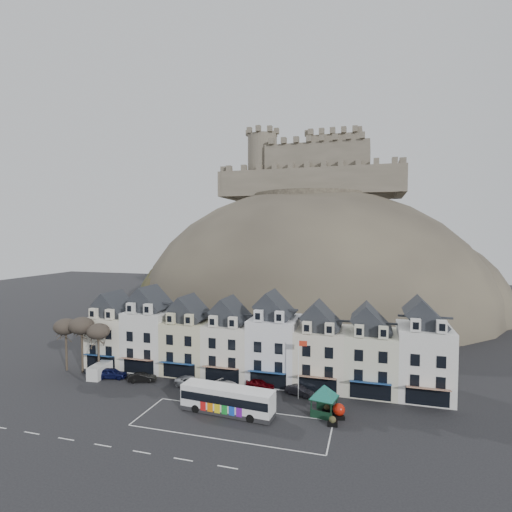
{
  "coord_description": "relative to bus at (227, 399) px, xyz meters",
  "views": [
    {
      "loc": [
        17.0,
        -40.39,
        21.44
      ],
      "look_at": [
        -1.85,
        24.0,
        17.76
      ],
      "focal_mm": 28.0,
      "sensor_mm": 36.0,
      "label": 1
    }
  ],
  "objects": [
    {
      "name": "car_white",
      "position": [
        -1.75,
        6.08,
        -1.1
      ],
      "size": [
        5.03,
        3.32,
        1.35
      ],
      "primitive_type": "imported",
      "rotation": [
        0.0,
        0.0,
        1.24
      ],
      "color": "silver",
      "rests_on": "ground"
    },
    {
      "name": "coach_bay_markings",
      "position": [
        1.39,
        -2.17,
        -1.78
      ],
      "size": [
        22.0,
        7.5,
        0.01
      ],
      "primitive_type": "cube",
      "color": "silver",
      "rests_on": "ground"
    },
    {
      "name": "bus",
      "position": [
        0.0,
        0.0,
        0.0
      ],
      "size": [
        11.58,
        3.55,
        3.22
      ],
      "rotation": [
        0.0,
        0.0,
        -0.08
      ],
      "color": "#262628",
      "rests_on": "ground"
    },
    {
      "name": "tree_left_far",
      "position": [
        -29.61,
        7.08,
        5.12
      ],
      "size": [
        3.61,
        3.61,
        8.24
      ],
      "color": "#352C21",
      "rests_on": "ground"
    },
    {
      "name": "castle_hill",
      "position": [
        0.64,
        65.53,
        -1.67
      ],
      "size": [
        100.0,
        76.0,
        68.0
      ],
      "color": "#312C26",
      "rests_on": "ground"
    },
    {
      "name": "bus_shelter",
      "position": [
        11.17,
        2.74,
        1.09
      ],
      "size": [
        5.72,
        5.72,
        3.7
      ],
      "rotation": [
        0.0,
        0.0,
        -0.19
      ],
      "color": "black",
      "rests_on": "ground"
    },
    {
      "name": "planter_east",
      "position": [
        12.39,
        0.29,
        -1.24
      ],
      "size": [
        1.18,
        0.79,
        1.13
      ],
      "rotation": [
        0.0,
        0.0,
        0.1
      ],
      "color": "black",
      "rests_on": "ground"
    },
    {
      "name": "castle",
      "position": [
        -0.11,
        72.51,
        38.41
      ],
      "size": [
        50.2,
        22.2,
        22.0
      ],
      "color": "brown",
      "rests_on": "ground"
    },
    {
      "name": "townhouse_terrace",
      "position": [
        -0.47,
        12.55,
        3.52
      ],
      "size": [
        54.4,
        9.35,
        11.8
      ],
      "color": "#ECE6CD",
      "rests_on": "ground"
    },
    {
      "name": "ground",
      "position": [
        -0.61,
        -3.42,
        -1.78
      ],
      "size": [
        300.0,
        300.0,
        0.0
      ],
      "primitive_type": "plane",
      "color": "black",
      "rests_on": "ground"
    },
    {
      "name": "white_van",
      "position": [
        -22.69,
        6.08,
        -0.81
      ],
      "size": [
        2.31,
        4.42,
        1.93
      ],
      "rotation": [
        0.0,
        0.0,
        0.11
      ],
      "color": "silver",
      "rests_on": "ground"
    },
    {
      "name": "car_navy",
      "position": [
        -20.61,
        6.08,
        -1.02
      ],
      "size": [
        4.76,
        2.75,
        1.52
      ],
      "primitive_type": "imported",
      "rotation": [
        0.0,
        0.0,
        1.8
      ],
      "color": "#0B0F38",
      "rests_on": "ground"
    },
    {
      "name": "planter_west",
      "position": [
        11.39,
        3.58,
        -1.32
      ],
      "size": [
        1.01,
        0.67,
        0.96
      ],
      "rotation": [
        0.0,
        0.0,
        -0.11
      ],
      "color": "black",
      "rests_on": "ground"
    },
    {
      "name": "tree_left_mid",
      "position": [
        -26.61,
        7.08,
        5.46
      ],
      "size": [
        3.78,
        3.78,
        8.64
      ],
      "color": "#352C21",
      "rests_on": "ground"
    },
    {
      "name": "car_silver",
      "position": [
        -7.57,
        6.08,
        -1.06
      ],
      "size": [
        5.58,
        3.98,
        1.43
      ],
      "primitive_type": "imported",
      "rotation": [
        0.0,
        0.0,
        1.22
      ],
      "color": "#ACAFB4",
      "rests_on": "ground"
    },
    {
      "name": "tree_left_near",
      "position": [
        -23.61,
        7.08,
        4.78
      ],
      "size": [
        3.43,
        3.43,
        7.84
      ],
      "color": "#352C21",
      "rests_on": "ground"
    },
    {
      "name": "car_charcoal",
      "position": [
        7.31,
        7.71,
        -1.15
      ],
      "size": [
        4.06,
        2.51,
        1.26
      ],
      "primitive_type": "imported",
      "rotation": [
        0.0,
        0.0,
        1.24
      ],
      "color": "black",
      "rests_on": "ground"
    },
    {
      "name": "flagpole",
      "position": [
        7.48,
        6.59,
        2.75
      ],
      "size": [
        1.14,
        0.19,
        7.93
      ],
      "rotation": [
        0.0,
        0.0,
        0.11
      ],
      "color": "silver",
      "rests_on": "ground"
    },
    {
      "name": "red_buoy",
      "position": [
        12.91,
        2.42,
        -0.89
      ],
      "size": [
        1.45,
        1.45,
        1.75
      ],
      "rotation": [
        0.0,
        0.0,
        0.27
      ],
      "color": "black",
      "rests_on": "ground"
    },
    {
      "name": "car_black",
      "position": [
        -15.41,
        6.08,
        -1.13
      ],
      "size": [
        4.15,
        2.58,
        1.29
      ],
      "primitive_type": "imported",
      "rotation": [
        0.0,
        0.0,
        1.91
      ],
      "color": "black",
      "rests_on": "ground"
    },
    {
      "name": "car_maroon",
      "position": [
        1.7,
        8.58,
        -1.09
      ],
      "size": [
        4.28,
        2.32,
        1.38
      ],
      "primitive_type": "imported",
      "rotation": [
        0.0,
        0.0,
        1.39
      ],
      "color": "#4F0409",
      "rests_on": "ground"
    }
  ]
}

